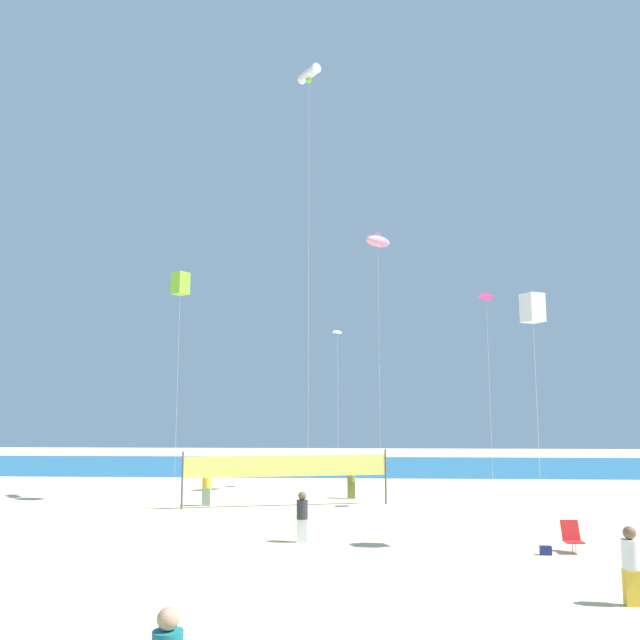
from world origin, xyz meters
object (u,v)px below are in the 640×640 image
beachgoer_mustard_shirt (207,485)px  kite_white_tube (309,76)px  kite_pink_inflatable (378,242)px  kite_white_diamond (338,334)px  beachgoer_charcoal_shirt (302,515)px  beachgoer_olive_shirt (351,479)px  volleyball_net (287,468)px  kite_magenta_diamond (486,299)px  beachgoer_white_shirt (631,563)px  kite_white_box (532,308)px  kite_lime_box (180,284)px  beach_handbag (546,550)px  folding_beach_chair (572,536)px

beachgoer_mustard_shirt → kite_white_tube: 20.20m
kite_pink_inflatable → kite_white_diamond: (-2.22, 1.98, -4.73)m
beachgoer_charcoal_shirt → beachgoer_mustard_shirt: beachgoer_mustard_shirt is taller
beachgoer_olive_shirt → volleyball_net: (-2.79, -2.85, 0.74)m
kite_magenta_diamond → kite_white_diamond: kite_magenta_diamond is taller
beachgoer_mustard_shirt → kite_white_tube: bearing=25.0°
kite_pink_inflatable → kite_white_tube: 9.08m
beachgoer_white_shirt → kite_magenta_diamond: size_ratio=0.17×
kite_pink_inflatable → kite_white_box: bearing=-72.8°
kite_white_box → kite_white_diamond: (-6.49, 15.80, 1.11)m
beachgoer_mustard_shirt → kite_white_tube: kite_white_tube is taller
kite_lime_box → kite_magenta_diamond: bearing=-6.0°
kite_pink_inflatable → kite_white_tube: (-3.43, -3.84, 7.48)m
beachgoer_charcoal_shirt → kite_lime_box: (-6.59, 8.95, 9.30)m
beach_handbag → kite_white_tube: size_ratio=0.02×
volleyball_net → kite_lime_box: kite_lime_box is taller
beachgoer_white_shirt → volleyball_net: volleyball_net is taller
kite_magenta_diamond → kite_white_tube: 14.13m
beach_handbag → kite_lime_box: size_ratio=0.03×
kite_magenta_diamond → kite_lime_box: (-14.09, 1.49, 1.10)m
beach_handbag → kite_white_box: size_ratio=0.04×
beachgoer_olive_shirt → kite_pink_inflatable: kite_pink_inflatable is taller
beachgoer_mustard_shirt → folding_beach_chair: size_ratio=1.89×
beachgoer_olive_shirt → beachgoer_white_shirt: bearing=-169.7°
folding_beach_chair → kite_lime_box: 20.18m
beachgoer_charcoal_shirt → kite_magenta_diamond: size_ratio=0.17×
kite_white_box → kite_pink_inflatable: size_ratio=0.57×
kite_white_tube → kite_white_box: bearing=-52.3°
beachgoer_olive_shirt → kite_magenta_diamond: bearing=-128.0°
volleyball_net → kite_white_tube: bearing=53.6°
folding_beach_chair → volleyball_net: size_ratio=0.10×
beachgoer_white_shirt → kite_magenta_diamond: (-0.06, 13.94, 8.15)m
beach_handbag → folding_beach_chair: bearing=25.7°
folding_beach_chair → kite_white_diamond: bearing=115.1°
beachgoer_olive_shirt → kite_white_tube: bearing=122.0°
beachgoer_charcoal_shirt → kite_magenta_diamond: kite_magenta_diamond is taller
beach_handbag → kite_white_diamond: (-6.40, 16.37, 8.25)m
kite_lime_box → beachgoer_white_shirt: bearing=-47.5°
beach_handbag → kite_pink_inflatable: kite_pink_inflatable is taller
volleyball_net → kite_pink_inflatable: 13.21m
kite_white_box → kite_white_tube: bearing=127.7°
kite_white_tube → beachgoer_white_shirt: bearing=-62.7°
kite_magenta_diamond → beachgoer_white_shirt: bearing=-89.7°
beachgoer_charcoal_shirt → kite_white_box: bearing=-140.3°
kite_pink_inflatable → kite_lime_box: size_ratio=1.27×
beachgoer_mustard_shirt → kite_white_diamond: bearing=61.5°
beachgoer_white_shirt → folding_beach_chair: (0.47, 5.43, -0.41)m
kite_magenta_diamond → kite_pink_inflatable: (-4.54, 5.45, 4.08)m
kite_white_tube → kite_white_diamond: 13.58m
folding_beach_chair → kite_white_tube: kite_white_tube is taller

